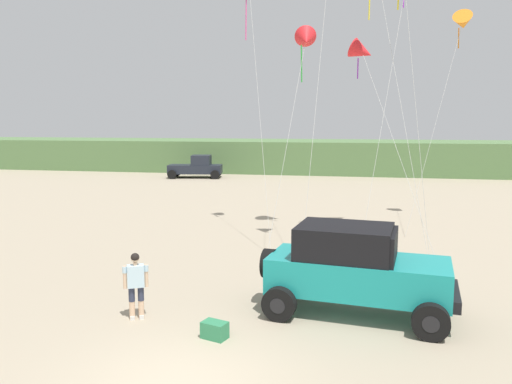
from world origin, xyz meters
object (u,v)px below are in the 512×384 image
at_px(distant_pickup, 197,167).
at_px(kite_green_box, 463,23).
at_px(person_watching, 136,282).
at_px(cooler_box, 215,330).
at_px(kite_yellow_diamond, 306,40).
at_px(kite_blue_swept, 362,52).
at_px(jeep, 355,268).

xyz_separation_m(distant_pickup, kite_green_box, (18.34, -16.38, 8.46)).
distance_m(person_watching, cooler_box, 2.43).
relative_size(cooler_box, distant_pickup, 0.12).
bearing_deg(distant_pickup, person_watching, -74.67).
relative_size(person_watching, distant_pickup, 0.34).
xyz_separation_m(kite_green_box, kite_yellow_diamond, (-6.61, -6.46, -1.56)).
bearing_deg(kite_blue_swept, person_watching, -115.84).
height_order(cooler_box, distant_pickup, distant_pickup).
distance_m(kite_blue_swept, kite_yellow_diamond, 3.62).
bearing_deg(kite_blue_swept, kite_green_box, 37.34).
bearing_deg(distant_pickup, kite_blue_swept, -55.24).
bearing_deg(kite_yellow_diamond, person_watching, -112.19).
distance_m(person_watching, distant_pickup, 31.99).
xyz_separation_m(jeep, kite_green_box, (4.63, 13.09, 8.19)).
relative_size(distant_pickup, kite_green_box, 0.48).
relative_size(cooler_box, kite_green_box, 0.06).
height_order(distant_pickup, kite_yellow_diamond, kite_yellow_diamond).
bearing_deg(kite_green_box, distant_pickup, 138.23).
relative_size(distant_pickup, kite_yellow_diamond, 0.58).
bearing_deg(person_watching, distant_pickup, 105.33).
bearing_deg(kite_green_box, jeep, -109.46).
bearing_deg(person_watching, cooler_box, -18.06).
xyz_separation_m(person_watching, kite_blue_swept, (5.33, 11.00, 6.80)).
relative_size(person_watching, kite_blue_swept, 0.20).
height_order(jeep, person_watching, jeep).
relative_size(jeep, cooler_box, 8.88).
relative_size(person_watching, cooler_box, 2.98).
xyz_separation_m(cooler_box, kite_blue_swept, (3.13, 11.71, 7.55)).
xyz_separation_m(cooler_box, distant_pickup, (-10.65, 31.57, 0.75)).
bearing_deg(cooler_box, distant_pickup, 126.44).
height_order(jeep, kite_blue_swept, kite_blue_swept).
bearing_deg(distant_pickup, kite_green_box, -41.77).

